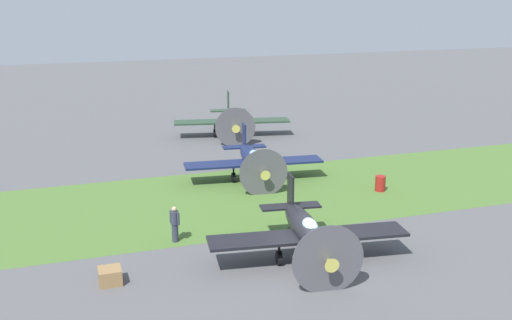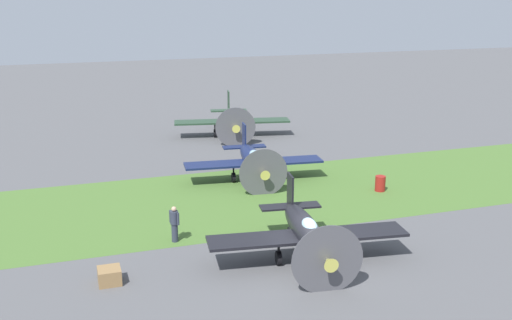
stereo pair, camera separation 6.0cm
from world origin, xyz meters
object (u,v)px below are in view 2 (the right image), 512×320
fuel_drum (380,184)px  supply_crate (110,276)px  airplane_trail (232,119)px  ground_crew_chief (174,223)px  airplane_wingman (253,160)px  airplane_lead (307,231)px

fuel_drum → supply_crate: bearing=23.1°
airplane_trail → supply_crate: 25.76m
airplane_trail → ground_crew_chief: airplane_trail is taller
airplane_wingman → airplane_trail: airplane_trail is taller
airplane_lead → ground_crew_chief: 6.28m
airplane_lead → airplane_trail: airplane_trail is taller
airplane_trail → airplane_wingman: bearing=91.3°
airplane_lead → fuel_drum: (-7.73, -7.24, -0.85)m
airplane_lead → supply_crate: (8.35, -0.38, -0.98)m
airplane_trail → fuel_drum: airplane_trail is taller
airplane_wingman → fuel_drum: bearing=151.3°
airplane_wingman → airplane_lead: bearing=89.6°
airplane_lead → airplane_trail: bearing=-91.0°
airplane_lead → airplane_trail: 23.53m
airplane_wingman → ground_crew_chief: airplane_wingman is taller
ground_crew_chief → fuel_drum: size_ratio=1.92×
airplane_wingman → ground_crew_chief: size_ratio=4.96×
ground_crew_chief → fuel_drum: (-12.79, -3.54, -0.46)m
airplane_lead → airplane_trail: (-3.39, -23.29, 0.07)m
airplane_wingman → supply_crate: bearing=55.6°
airplane_trail → supply_crate: (11.74, 22.90, -1.05)m
airplane_lead → fuel_drum: bearing=-129.6°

